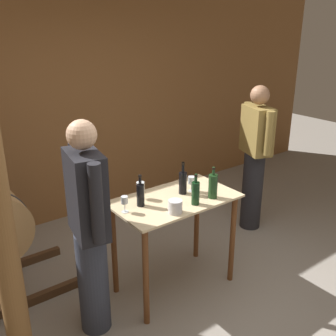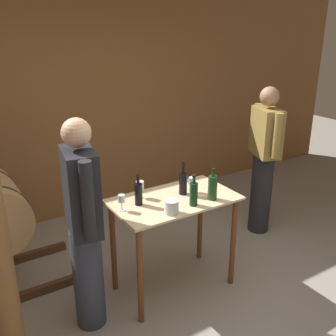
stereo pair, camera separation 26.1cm
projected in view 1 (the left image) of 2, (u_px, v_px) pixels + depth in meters
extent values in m
plane|color=gray|center=(227.00, 320.00, 3.27)|extent=(14.00, 14.00, 0.00)
cube|color=brown|center=(80.00, 109.00, 4.74)|extent=(8.40, 0.05, 2.70)
cube|color=beige|center=(175.00, 199.00, 3.40)|extent=(1.09, 0.63, 0.02)
cylinder|color=brown|center=(146.00, 278.00, 3.10)|extent=(0.05, 0.05, 0.88)
cylinder|color=brown|center=(232.00, 239.00, 3.64)|extent=(0.05, 0.05, 0.88)
cylinder|color=brown|center=(114.00, 250.00, 3.48)|extent=(0.05, 0.05, 0.88)
cylinder|color=brown|center=(197.00, 219.00, 4.02)|extent=(0.05, 0.05, 0.88)
cylinder|color=black|center=(140.00, 195.00, 3.23)|extent=(0.06, 0.06, 0.19)
cylinder|color=black|center=(140.00, 180.00, 3.18)|extent=(0.02, 0.02, 0.09)
cylinder|color=black|center=(140.00, 176.00, 3.17)|extent=(0.03, 0.03, 0.02)
cylinder|color=black|center=(196.00, 193.00, 3.26)|extent=(0.07, 0.07, 0.20)
cylinder|color=black|center=(196.00, 178.00, 3.21)|extent=(0.02, 0.02, 0.07)
cylinder|color=black|center=(196.00, 175.00, 3.20)|extent=(0.03, 0.03, 0.02)
cylinder|color=black|center=(183.00, 183.00, 3.46)|extent=(0.07, 0.07, 0.20)
cylinder|color=black|center=(183.00, 167.00, 3.41)|extent=(0.02, 0.02, 0.10)
cylinder|color=black|center=(183.00, 163.00, 3.40)|extent=(0.03, 0.03, 0.02)
cylinder|color=#193819|center=(213.00, 186.00, 3.37)|extent=(0.08, 0.08, 0.21)
cylinder|color=#193819|center=(214.00, 171.00, 3.32)|extent=(0.02, 0.02, 0.07)
cylinder|color=black|center=(214.00, 168.00, 3.32)|extent=(0.03, 0.03, 0.02)
cylinder|color=silver|center=(125.00, 212.00, 3.15)|extent=(0.06, 0.06, 0.00)
cylinder|color=silver|center=(125.00, 207.00, 3.14)|extent=(0.01, 0.01, 0.07)
cylinder|color=silver|center=(124.00, 200.00, 3.12)|extent=(0.06, 0.06, 0.06)
cylinder|color=silver|center=(141.00, 198.00, 3.40)|extent=(0.06, 0.06, 0.00)
cylinder|color=silver|center=(141.00, 194.00, 3.38)|extent=(0.01, 0.01, 0.08)
cylinder|color=silver|center=(140.00, 186.00, 3.36)|extent=(0.07, 0.07, 0.07)
cylinder|color=silver|center=(191.00, 191.00, 3.54)|extent=(0.06, 0.06, 0.00)
cylinder|color=silver|center=(191.00, 187.00, 3.53)|extent=(0.01, 0.01, 0.07)
cylinder|color=silver|center=(191.00, 180.00, 3.50)|extent=(0.06, 0.06, 0.06)
cylinder|color=silver|center=(175.00, 207.00, 3.12)|extent=(0.11, 0.11, 0.11)
cylinder|color=#333847|center=(93.00, 282.00, 3.07)|extent=(0.24, 0.24, 0.86)
cube|color=black|center=(86.00, 195.00, 2.81)|extent=(0.29, 0.43, 0.64)
sphere|color=tan|center=(82.00, 135.00, 2.65)|extent=(0.21, 0.21, 0.21)
cylinder|color=black|center=(97.00, 204.00, 2.59)|extent=(0.09, 0.09, 0.57)
cylinder|color=black|center=(77.00, 179.00, 3.00)|extent=(0.09, 0.09, 0.57)
cylinder|color=#232328|center=(252.00, 190.00, 4.63)|extent=(0.24, 0.24, 0.94)
cube|color=olive|center=(257.00, 130.00, 4.37)|extent=(0.34, 0.45, 0.53)
sphere|color=#9E7051|center=(260.00, 95.00, 4.23)|extent=(0.21, 0.21, 0.21)
cylinder|color=olive|center=(247.00, 123.00, 4.58)|extent=(0.09, 0.09, 0.48)
cylinder|color=olive|center=(269.00, 134.00, 4.13)|extent=(0.09, 0.09, 0.48)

